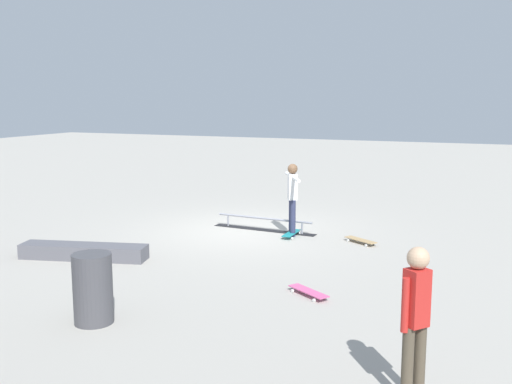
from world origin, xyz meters
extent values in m
plane|color=#ADA89E|center=(0.00, 0.00, 0.00)|extent=(60.00, 60.00, 0.00)
cube|color=black|center=(-0.42, -0.22, 0.01)|extent=(2.62, 0.42, 0.01)
cylinder|color=gray|center=(-1.40, -0.15, 0.14)|extent=(0.04, 0.04, 0.29)
cylinder|color=gray|center=(0.56, -0.28, 0.14)|extent=(0.04, 0.04, 0.29)
cylinder|color=gray|center=(-0.42, -0.22, 0.29)|extent=(2.44, 0.22, 0.05)
cube|color=#595960|center=(1.93, 3.47, 0.14)|extent=(2.56, 1.10, 0.29)
cylinder|color=#2D3351|center=(-1.18, -0.01, 0.42)|extent=(0.17, 0.17, 0.84)
cylinder|color=#2D3351|center=(-1.26, 0.13, 0.42)|extent=(0.17, 0.17, 0.84)
cube|color=white|center=(-1.22, 0.06, 1.14)|extent=(0.28, 0.29, 0.59)
sphere|color=brown|center=(-1.22, 0.06, 1.55)|extent=(0.23, 0.23, 0.23)
cylinder|color=white|center=(-1.02, -0.27, 1.36)|extent=(0.35, 0.52, 0.08)
cylinder|color=white|center=(-1.42, 0.39, 1.36)|extent=(0.35, 0.52, 0.08)
cube|color=teal|center=(-1.24, 0.14, 0.08)|extent=(0.20, 0.80, 0.02)
cylinder|color=white|center=(-1.35, 0.41, 0.03)|extent=(0.03, 0.05, 0.05)
cylinder|color=white|center=(-1.12, 0.42, 0.03)|extent=(0.03, 0.05, 0.05)
cylinder|color=white|center=(-1.35, -0.13, 0.03)|extent=(0.03, 0.05, 0.05)
cylinder|color=white|center=(-1.12, -0.13, 0.03)|extent=(0.03, 0.05, 0.05)
cylinder|color=brown|center=(-4.76, 6.73, 0.42)|extent=(0.17, 0.17, 0.84)
cylinder|color=brown|center=(-4.87, 6.60, 0.42)|extent=(0.17, 0.17, 0.84)
cube|color=red|center=(-4.81, 6.67, 1.14)|extent=(0.29, 0.29, 0.60)
sphere|color=tan|center=(-4.81, 6.67, 1.56)|extent=(0.23, 0.23, 0.23)
cylinder|color=red|center=(-4.72, 6.78, 1.09)|extent=(0.11, 0.11, 0.56)
cylinder|color=red|center=(-4.91, 6.55, 1.09)|extent=(0.11, 0.11, 0.56)
cube|color=tan|center=(-2.84, 0.18, 0.08)|extent=(0.78, 0.60, 0.02)
cylinder|color=white|center=(-3.13, 0.23, 0.03)|extent=(0.06, 0.05, 0.05)
cylinder|color=white|center=(-3.01, 0.42, 0.03)|extent=(0.06, 0.05, 0.05)
cylinder|color=white|center=(-2.67, -0.06, 0.03)|extent=(0.06, 0.05, 0.05)
cylinder|color=white|center=(-2.55, 0.13, 0.03)|extent=(0.06, 0.05, 0.05)
cube|color=#E05993|center=(-2.81, 3.89, 0.08)|extent=(0.78, 0.60, 0.02)
cylinder|color=white|center=(-2.52, 3.83, 0.03)|extent=(0.06, 0.05, 0.05)
cylinder|color=white|center=(-2.65, 3.64, 0.03)|extent=(0.06, 0.05, 0.05)
cylinder|color=white|center=(-2.98, 4.13, 0.03)|extent=(0.06, 0.05, 0.05)
cylinder|color=white|center=(-3.11, 3.94, 0.03)|extent=(0.06, 0.05, 0.05)
cylinder|color=#47474C|center=(-0.35, 6.12, 0.50)|extent=(0.55, 0.55, 1.00)
camera|label=1|loc=(-5.49, 12.58, 3.16)|focal=41.39mm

